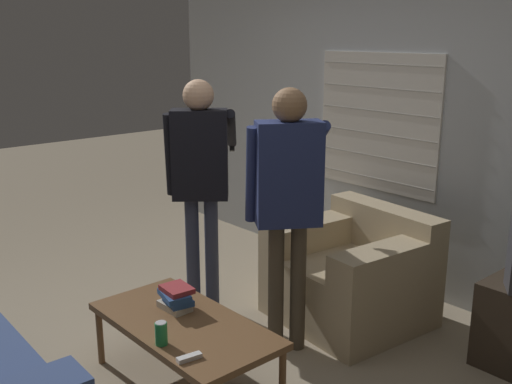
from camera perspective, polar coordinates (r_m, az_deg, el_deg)
ground_plane at (r=3.93m, az=-7.49°, el=-15.59°), size 16.00×16.00×0.00m
wall_back at (r=4.86m, az=12.25°, el=6.16°), size 5.20×0.08×2.55m
armchair_beige at (r=4.34m, az=9.24°, el=-7.81°), size 1.05×0.99×0.78m
coffee_table at (r=3.51m, az=-6.85°, el=-12.68°), size 1.17×0.59×0.40m
person_left_standing at (r=4.26m, az=-5.33°, el=2.34°), size 0.51×0.76×1.68m
person_right_standing at (r=3.65m, az=3.07°, el=0.22°), size 0.55×0.74×1.68m
book_stack at (r=3.62m, az=-7.64°, el=-9.96°), size 0.24×0.19×0.14m
soda_can at (r=3.26m, az=-9.02°, el=-13.16°), size 0.07×0.07×0.13m
spare_remote at (r=3.13m, az=-6.37°, el=-15.40°), size 0.06×0.13×0.02m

